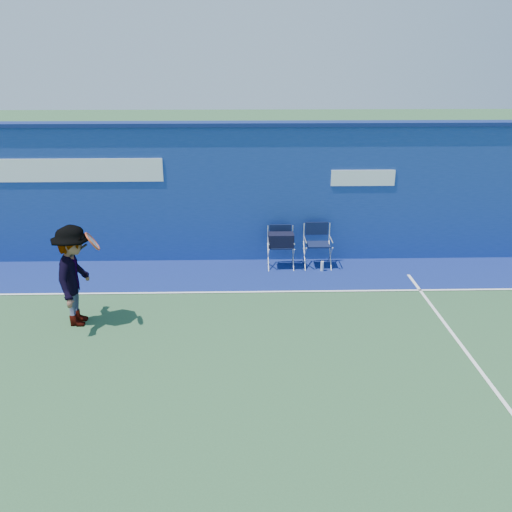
{
  "coord_description": "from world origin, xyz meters",
  "views": [
    {
      "loc": [
        0.97,
        -6.61,
        4.47
      ],
      "look_at": [
        1.2,
        2.6,
        1.0
      ],
      "focal_mm": 38.0,
      "sensor_mm": 36.0,
      "label": 1
    }
  ],
  "objects_px": {
    "directors_chair_right": "(317,254)",
    "tennis_player": "(75,276)",
    "water_bottle": "(322,266)",
    "directors_chair_left": "(281,251)"
  },
  "relations": [
    {
      "from": "directors_chair_left",
      "to": "directors_chair_right",
      "type": "distance_m",
      "value": 0.82
    },
    {
      "from": "directors_chair_right",
      "to": "water_bottle",
      "type": "height_order",
      "value": "directors_chair_right"
    },
    {
      "from": "directors_chair_left",
      "to": "directors_chair_right",
      "type": "bearing_deg",
      "value": 3.1
    },
    {
      "from": "directors_chair_left",
      "to": "directors_chair_right",
      "type": "height_order",
      "value": "directors_chair_right"
    },
    {
      "from": "water_bottle",
      "to": "directors_chair_right",
      "type": "bearing_deg",
      "value": 104.36
    },
    {
      "from": "water_bottle",
      "to": "tennis_player",
      "type": "height_order",
      "value": "tennis_player"
    },
    {
      "from": "tennis_player",
      "to": "water_bottle",
      "type": "bearing_deg",
      "value": 26.53
    },
    {
      "from": "water_bottle",
      "to": "directors_chair_left",
      "type": "bearing_deg",
      "value": 164.41
    },
    {
      "from": "directors_chair_right",
      "to": "tennis_player",
      "type": "distance_m",
      "value": 5.24
    },
    {
      "from": "directors_chair_left",
      "to": "tennis_player",
      "type": "bearing_deg",
      "value": -145.55
    }
  ]
}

